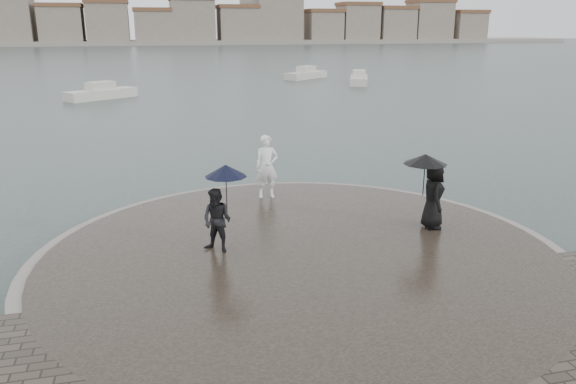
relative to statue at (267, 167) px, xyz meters
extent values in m
plane|color=#2B3835|center=(-0.14, -7.99, -1.32)|extent=(400.00, 400.00, 0.00)
cylinder|color=gray|center=(-0.14, -4.49, -1.16)|extent=(12.50, 12.50, 0.32)
cylinder|color=#2D261E|center=(-0.14, -4.49, -1.14)|extent=(11.90, 11.90, 0.36)
imported|color=white|center=(0.00, 0.00, 0.00)|extent=(0.72, 0.49, 1.92)
imported|color=black|center=(-2.01, -3.93, -0.21)|extent=(0.93, 0.90, 1.51)
cylinder|color=black|center=(-1.76, -3.83, 0.39)|extent=(0.02, 0.02, 0.90)
cone|color=black|center=(-1.76, -3.83, 0.94)|extent=(0.98, 0.98, 0.28)
imported|color=black|center=(3.60, -3.69, -0.08)|extent=(0.79, 0.98, 1.75)
cylinder|color=black|center=(3.35, -3.59, 0.34)|extent=(0.02, 0.02, 0.90)
cone|color=black|center=(3.35, -3.59, 0.86)|extent=(1.12, 1.12, 0.26)
cube|color=gray|center=(-0.14, 155.01, -0.72)|extent=(260.00, 20.00, 1.20)
cube|color=gray|center=(-37.14, 152.01, 4.68)|extent=(12.00, 10.00, 12.00)
cube|color=gray|center=(-24.14, 152.01, 3.68)|extent=(11.00, 10.00, 10.00)
cube|color=brown|center=(-24.14, 152.01, 9.18)|extent=(11.60, 10.60, 1.00)
cube|color=gray|center=(-12.14, 152.01, 4.18)|extent=(11.00, 10.00, 11.00)
cube|color=brown|center=(-12.14, 152.01, 10.18)|extent=(11.60, 10.60, 1.00)
cube|color=gray|center=(-0.14, 152.01, 3.18)|extent=(10.00, 10.00, 9.00)
cube|color=brown|center=(-0.14, 152.01, 8.18)|extent=(10.60, 10.60, 1.00)
cube|color=gray|center=(10.86, 152.01, 4.68)|extent=(12.00, 10.00, 12.00)
cube|color=gray|center=(23.86, 152.01, 3.68)|extent=(11.00, 10.00, 10.00)
cube|color=brown|center=(23.86, 152.01, 9.18)|extent=(11.60, 10.60, 1.00)
cube|color=gray|center=(35.86, 152.01, 5.18)|extent=(13.00, 10.00, 13.00)
cube|color=gray|center=(49.86, 152.01, 3.18)|extent=(10.00, 10.00, 9.00)
cube|color=brown|center=(49.86, 152.01, 8.18)|extent=(10.60, 10.60, 1.00)
cube|color=gray|center=(60.86, 152.01, 4.18)|extent=(11.00, 10.00, 11.00)
cube|color=brown|center=(60.86, 152.01, 10.18)|extent=(11.60, 10.60, 1.00)
cube|color=gray|center=(72.86, 152.01, 3.68)|extent=(11.00, 10.00, 10.00)
cube|color=brown|center=(72.86, 152.01, 9.18)|extent=(11.60, 10.60, 1.00)
cube|color=gray|center=(84.86, 152.01, 4.68)|extent=(12.00, 10.00, 12.00)
cube|color=brown|center=(84.86, 152.01, 11.18)|extent=(12.60, 10.60, 1.00)
cube|color=gray|center=(97.86, 152.01, 3.18)|extent=(10.00, 10.00, 9.00)
cube|color=brown|center=(97.86, 152.01, 8.18)|extent=(10.60, 10.60, 1.00)
sphere|color=gray|center=(29.86, 154.01, 10.68)|extent=(10.00, 10.00, 10.00)
cube|color=beige|center=(16.55, 35.19, -1.07)|extent=(3.51, 5.70, 0.90)
cube|color=beige|center=(16.55, 35.19, -0.47)|extent=(1.85, 2.30, 0.90)
cube|color=beige|center=(13.12, 41.65, -1.07)|extent=(5.33, 4.63, 0.90)
cube|color=beige|center=(13.12, 41.65, -0.47)|extent=(2.32, 2.17, 0.90)
cube|color=beige|center=(-6.72, 29.29, -1.07)|extent=(5.38, 4.54, 0.90)
cube|color=beige|center=(-6.72, 29.29, -0.47)|extent=(2.32, 2.15, 0.90)
camera|label=1|loc=(-3.40, -16.17, 4.12)|focal=35.00mm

